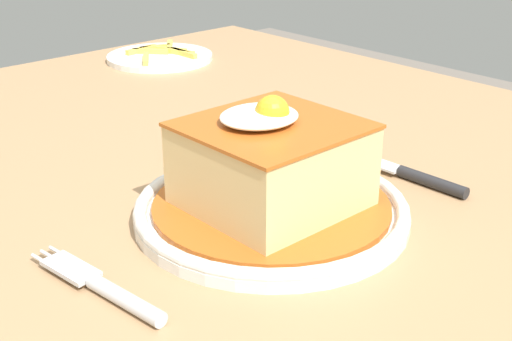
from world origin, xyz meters
name	(u,v)px	position (x,y,z in m)	size (l,w,h in m)	color
dining_table	(160,279)	(0.00, 0.00, 0.63)	(1.12, 1.07, 0.73)	#A87F56
main_plate	(271,209)	(0.04, -0.12, 0.74)	(0.24, 0.24, 0.02)	white
sandwich_meal	(271,169)	(0.04, -0.12, 0.78)	(0.21, 0.21, 0.10)	#B75B1E
fork	(107,289)	(-0.13, -0.13, 0.74)	(0.03, 0.14, 0.01)	silver
knife	(411,175)	(0.20, -0.15, 0.74)	(0.02, 0.17, 0.01)	#262628
side_plate_fries	(160,57)	(0.29, 0.41, 0.74)	(0.17, 0.17, 0.02)	white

